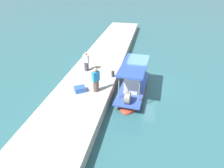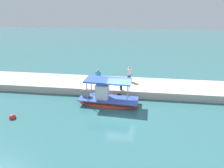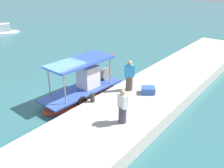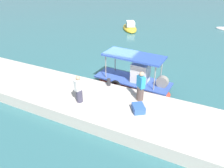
# 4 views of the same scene
# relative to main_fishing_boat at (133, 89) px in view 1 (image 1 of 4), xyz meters

# --- Properties ---
(ground_plane) EXTENTS (120.00, 120.00, 0.00)m
(ground_plane) POSITION_rel_main_fishing_boat_xyz_m (-1.31, 0.71, -0.44)
(ground_plane) COLOR #31666B
(dock_quay) EXTENTS (36.00, 4.08, 0.74)m
(dock_quay) POSITION_rel_main_fishing_boat_xyz_m (-1.31, -3.49, -0.06)
(dock_quay) COLOR beige
(dock_quay) RESTS_ON ground_plane
(main_fishing_boat) EXTENTS (5.67, 2.14, 2.76)m
(main_fishing_boat) POSITION_rel_main_fishing_boat_xyz_m (0.00, 0.00, 0.00)
(main_fishing_boat) COLOR red
(main_fishing_boat) RESTS_ON ground_plane
(fisherman_near_bollard) EXTENTS (0.57, 0.56, 1.80)m
(fisherman_near_bollard) POSITION_rel_main_fishing_boat_xyz_m (1.29, -2.46, 1.12)
(fisherman_near_bollard) COLOR brown
(fisherman_near_bollard) RESTS_ON dock_quay
(fisherman_by_crate) EXTENTS (0.46, 0.52, 1.65)m
(fisherman_by_crate) POSITION_rel_main_fishing_boat_xyz_m (-1.75, -4.15, 1.05)
(fisherman_by_crate) COLOR #413E53
(fisherman_by_crate) RESTS_ON dock_quay
(mooring_bollard) EXTENTS (0.24, 0.24, 0.47)m
(mooring_bollard) POSITION_rel_main_fishing_boat_xyz_m (-1.10, -1.74, 0.54)
(mooring_bollard) COLOR #2D2D33
(mooring_bollard) RESTS_ON dock_quay
(cargo_crate) EXTENTS (0.91, 0.95, 0.37)m
(cargo_crate) POSITION_rel_main_fishing_boat_xyz_m (1.59, -3.57, 0.49)
(cargo_crate) COLOR #325BB2
(cargo_crate) RESTS_ON dock_quay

